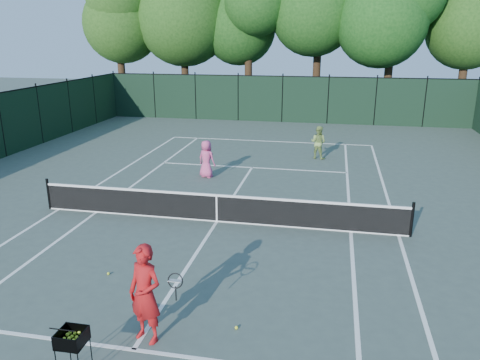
% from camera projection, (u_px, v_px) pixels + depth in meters
% --- Properties ---
extents(ground, '(90.00, 90.00, 0.00)m').
position_uv_depth(ground, '(217.00, 222.00, 14.71)').
color(ground, '#414F47').
rests_on(ground, ground).
extents(sideline_doubles_left, '(0.10, 23.77, 0.01)m').
position_uv_depth(sideline_doubles_left, '(59.00, 209.00, 15.74)').
color(sideline_doubles_left, white).
rests_on(sideline_doubles_left, ground).
extents(sideline_doubles_right, '(0.10, 23.77, 0.01)m').
position_uv_depth(sideline_doubles_right, '(399.00, 236.00, 13.67)').
color(sideline_doubles_right, white).
rests_on(sideline_doubles_right, ground).
extents(sideline_singles_left, '(0.10, 23.77, 0.01)m').
position_uv_depth(sideline_singles_left, '(96.00, 212.00, 15.48)').
color(sideline_singles_left, white).
rests_on(sideline_singles_left, ground).
extents(sideline_singles_right, '(0.10, 23.77, 0.01)m').
position_uv_depth(sideline_singles_right, '(351.00, 232.00, 13.93)').
color(sideline_singles_right, white).
rests_on(sideline_singles_right, ground).
extents(baseline_far, '(10.97, 0.10, 0.01)m').
position_uv_depth(baseline_far, '(269.00, 141.00, 25.83)').
color(baseline_far, white).
rests_on(baseline_far, ground).
extents(service_line_near, '(8.23, 0.10, 0.01)m').
position_uv_depth(service_line_near, '(134.00, 350.00, 8.71)').
color(service_line_near, white).
rests_on(service_line_near, ground).
extents(service_line_far, '(8.23, 0.10, 0.01)m').
position_uv_depth(service_line_far, '(252.00, 167.00, 20.70)').
color(service_line_far, white).
rests_on(service_line_far, ground).
extents(center_service_line, '(0.10, 12.80, 0.01)m').
position_uv_depth(center_service_line, '(217.00, 221.00, 14.71)').
color(center_service_line, white).
rests_on(center_service_line, ground).
extents(tennis_net, '(11.69, 0.09, 1.06)m').
position_uv_depth(tennis_net, '(217.00, 207.00, 14.56)').
color(tennis_net, black).
rests_on(tennis_net, ground).
extents(fence_far, '(24.00, 0.05, 3.00)m').
position_uv_depth(fence_far, '(282.00, 100.00, 31.11)').
color(fence_far, black).
rests_on(fence_far, ground).
extents(tree_2, '(6.00, 6.00, 12.40)m').
position_uv_depth(tree_2, '(249.00, 4.00, 33.39)').
color(tree_2, black).
rests_on(tree_2, ground).
extents(tree_5, '(5.80, 5.80, 12.23)m').
position_uv_depth(tree_5, '(473.00, 2.00, 30.85)').
color(tree_5, black).
rests_on(tree_5, ground).
extents(coach, '(1.11, 0.68, 1.97)m').
position_uv_depth(coach, '(145.00, 294.00, 8.74)').
color(coach, red).
rests_on(coach, ground).
extents(player_pink, '(0.88, 0.72, 1.54)m').
position_uv_depth(player_pink, '(206.00, 159.00, 19.10)').
color(player_pink, '#DA4D86').
rests_on(player_pink, ground).
extents(player_green, '(0.92, 0.83, 1.56)m').
position_uv_depth(player_green, '(318.00, 142.00, 22.03)').
color(player_green, '#84A452').
rests_on(player_green, ground).
extents(ball_hopper, '(0.47, 0.47, 0.87)m').
position_uv_depth(ball_hopper, '(72.00, 338.00, 7.88)').
color(ball_hopper, black).
rests_on(ball_hopper, ground).
extents(loose_ball_near_cart, '(0.07, 0.07, 0.07)m').
position_uv_depth(loose_ball_near_cart, '(236.00, 328.00, 9.32)').
color(loose_ball_near_cart, '#E7F131').
rests_on(loose_ball_near_cart, ground).
extents(loose_ball_midcourt, '(0.07, 0.07, 0.07)m').
position_uv_depth(loose_ball_midcourt, '(108.00, 274.00, 11.43)').
color(loose_ball_midcourt, yellow).
rests_on(loose_ball_midcourt, ground).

